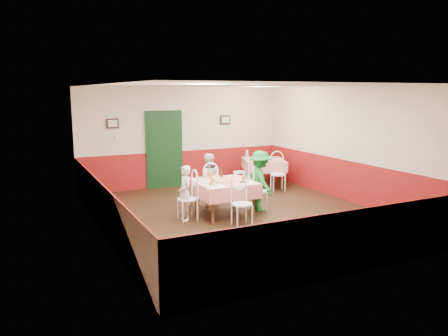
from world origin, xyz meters
name	(u,v)px	position (x,y,z in m)	size (l,w,h in m)	color
floor	(242,215)	(0.00, 0.00, 0.00)	(7.00, 7.00, 0.00)	black
ceiling	(243,85)	(0.00, 0.00, 2.80)	(7.00, 7.00, 0.00)	white
back_wall	(184,137)	(0.00, 3.50, 1.40)	(6.00, 0.10, 2.80)	beige
front_wall	(359,182)	(0.00, -3.50, 1.40)	(6.00, 0.10, 2.80)	beige
left_wall	(99,162)	(-3.00, 0.00, 1.40)	(0.10, 7.00, 2.80)	beige
right_wall	(350,145)	(3.00, 0.00, 1.40)	(0.10, 7.00, 2.80)	beige
wainscot_back	(184,168)	(0.00, 3.48, 0.50)	(6.00, 0.03, 1.00)	maroon
wainscot_front	(355,242)	(0.00, -3.48, 0.50)	(6.00, 0.03, 1.00)	maroon
wainscot_left	(102,209)	(-2.98, 0.00, 0.50)	(0.03, 7.00, 1.00)	maroon
wainscot_right	(348,181)	(2.98, 0.00, 0.50)	(0.03, 7.00, 1.00)	maroon
door	(164,150)	(-0.60, 3.45, 1.05)	(0.96, 0.06, 2.10)	black
picture_left	(113,123)	(-2.00, 3.45, 1.85)	(0.32, 0.03, 0.26)	black
picture_right	(225,120)	(1.30, 3.45, 1.85)	(0.32, 0.03, 0.26)	black
thermostat	(117,137)	(-1.90, 3.45, 1.50)	(0.10, 0.03, 0.10)	white
main_table	(224,198)	(-0.35, 0.18, 0.38)	(1.22, 1.22, 0.77)	red
second_table	(264,173)	(2.03, 2.43, 0.38)	(1.12, 1.12, 0.77)	red
chair_left	(187,199)	(-1.20, 0.20, 0.45)	(0.42, 0.42, 0.90)	white
chair_right	(258,191)	(0.50, 0.17, 0.45)	(0.42, 0.42, 0.90)	white
chair_far	(209,187)	(-0.33, 1.03, 0.45)	(0.42, 0.42, 0.90)	white
chair_near	(242,204)	(-0.36, -0.67, 0.45)	(0.42, 0.42, 0.90)	white
chair_second_a	(241,172)	(1.28, 2.43, 0.45)	(0.42, 0.42, 0.90)	white
chair_second_b	(278,174)	(2.03, 1.68, 0.45)	(0.42, 0.42, 0.90)	white
pizza	(224,181)	(-0.36, 0.16, 0.78)	(0.46, 0.46, 0.03)	#B74723
plate_left	(205,183)	(-0.79, 0.20, 0.77)	(0.25, 0.25, 0.01)	white
plate_right	(242,179)	(0.10, 0.16, 0.77)	(0.25, 0.25, 0.01)	white
plate_far	(216,178)	(-0.35, 0.59, 0.77)	(0.25, 0.25, 0.01)	white
glass_a	(213,182)	(-0.74, -0.07, 0.83)	(0.08, 0.08, 0.14)	#BF7219
glass_b	(243,178)	(0.02, -0.02, 0.83)	(0.07, 0.07, 0.13)	#BF7219
glass_c	(211,175)	(-0.48, 0.59, 0.83)	(0.08, 0.08, 0.14)	#BF7219
beer_bottle	(221,172)	(-0.22, 0.58, 0.88)	(0.06, 0.06, 0.23)	#381C0A
shaker_a	(215,184)	(-0.75, -0.23, 0.81)	(0.04, 0.04, 0.09)	silver
shaker_b	(217,185)	(-0.73, -0.29, 0.81)	(0.04, 0.04, 0.09)	silver
shaker_c	(210,184)	(-0.83, -0.15, 0.81)	(0.04, 0.04, 0.09)	#B23319
menu_left	(216,187)	(-0.73, -0.24, 0.76)	(0.30, 0.40, 0.00)	white
menu_right	(248,183)	(0.03, -0.22, 0.76)	(0.30, 0.40, 0.00)	white
wallet	(243,182)	(-0.06, -0.13, 0.77)	(0.11, 0.09, 0.02)	black
diner_left	(185,193)	(-1.25, 0.20, 0.58)	(0.42, 0.28, 1.17)	gray
diner_far	(208,180)	(-0.33, 1.08, 0.63)	(0.61, 0.47, 1.25)	gray
diner_right	(260,181)	(0.55, 0.17, 0.69)	(0.89, 0.51, 1.37)	gray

